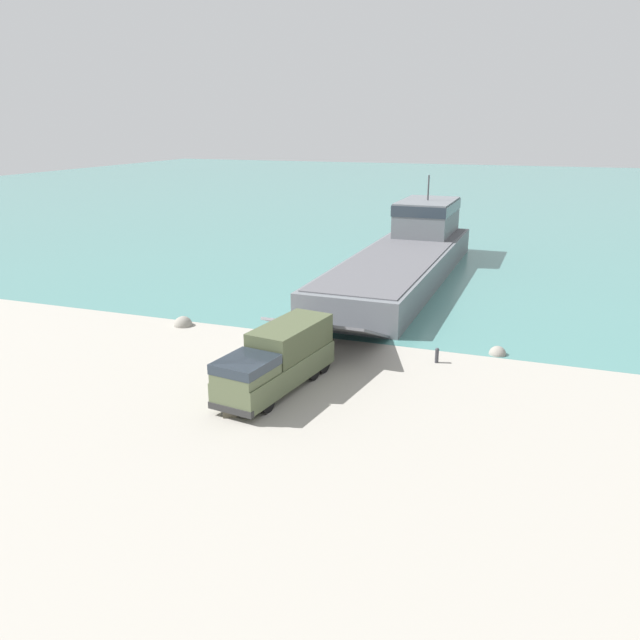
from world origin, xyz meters
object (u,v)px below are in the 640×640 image
Objects in this scene: military_truck at (277,359)px; cargo_crate at (230,408)px; soldier_on_ramp at (231,368)px; landing_craft at (408,252)px; mooring_bollard at (437,355)px.

cargo_crate is (-0.87, -3.46, -1.27)m from military_truck.
soldier_on_ramp reaches higher than cargo_crate.
cargo_crate is (-1.57, -30.63, -1.67)m from landing_craft.
soldier_on_ramp is 2.19× the size of cargo_crate.
landing_craft is 27.82m from soldier_on_ramp.
soldier_on_ramp is at bearing 116.70° from cargo_crate.
military_truck is 10.61× the size of cargo_crate.
soldier_on_ramp is 3.42m from cargo_crate.
soldier_on_ramp reaches higher than mooring_bollard.
soldier_on_ramp is (-2.38, -0.46, -0.61)m from military_truck.
military_truck is (-0.70, -27.18, -0.40)m from landing_craft.
landing_craft reaches higher than soldier_on_ramp.
cargo_crate is at bearing 121.64° from soldier_on_ramp.
cargo_crate is at bearing -5.58° from military_truck.
landing_craft is 27.19m from military_truck.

